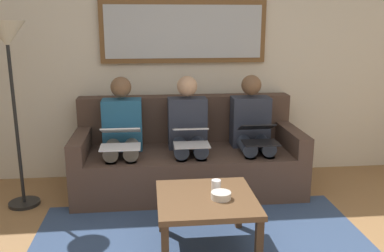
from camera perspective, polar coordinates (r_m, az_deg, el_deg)
The scene contains 14 objects.
wall_rear at distance 4.48m, azimuth -1.23°, elevation 9.67°, with size 6.00×0.12×2.60m, color beige.
area_rug at distance 3.18m, azimuth 1.68°, elevation -17.00°, with size 2.60×1.80×0.01m, color #33476B.
couch at distance 4.20m, azimuth -0.60°, elevation -4.43°, with size 2.20×0.90×0.90m.
framed_mirror at distance 4.37m, azimuth -1.14°, elevation 12.84°, with size 1.71×0.05×0.64m.
coffee_table at distance 3.06m, azimuth 1.97°, elevation -10.62°, with size 0.71×0.71×0.42m.
cup at distance 3.11m, azimuth 3.34°, elevation -8.21°, with size 0.07×0.07×0.09m, color silver.
bowl at distance 3.00m, azimuth 4.01°, elevation -9.51°, with size 0.14×0.14×0.05m, color beige.
person_left at distance 4.16m, azimuth 8.29°, elevation -0.49°, with size 0.38×0.58×1.14m.
laptop_black at distance 3.94m, azimuth 9.12°, elevation -1.08°, with size 0.33×0.38×0.17m.
person_middle at distance 4.05m, azimuth -0.52°, elevation -0.74°, with size 0.38×0.58×1.14m.
laptop_silver at distance 3.81m, azimuth -0.17°, elevation -1.37°, with size 0.32×0.35×0.15m.
person_right at distance 4.04m, azimuth -9.59°, elevation -0.97°, with size 0.38×0.58×1.14m.
laptop_white at distance 3.81m, azimuth -9.80°, elevation -1.58°, with size 0.36×0.38×0.17m.
standing_lamp at distance 3.89m, azimuth -23.91°, elevation 8.86°, with size 0.32×0.32×1.66m.
Camera 1 is at (0.38, 1.85, 1.65)m, focal length 38.76 mm.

